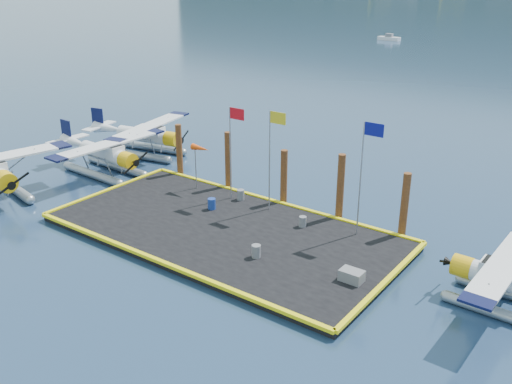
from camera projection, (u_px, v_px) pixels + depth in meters
ground at (224, 234)px, 32.85m from camera, size 4000.00×4000.00×0.00m
dock at (224, 231)px, 32.77m from camera, size 20.00×10.00×0.40m
dock_bumpers at (224, 227)px, 32.66m from camera, size 20.25×10.25×0.18m
seaplane_b at (107, 156)px, 41.53m from camera, size 8.66×9.54×3.40m
seaplane_c at (147, 138)px, 45.92m from camera, size 8.87×9.67×3.42m
seaplane_d at (510, 284)px, 25.25m from camera, size 7.69×8.47×3.02m
drum_0 at (212, 204)px, 35.13m from camera, size 0.49×0.49×0.69m
drum_1 at (256, 251)px, 29.35m from camera, size 0.48×0.48×0.68m
drum_4 at (303, 222)px, 32.80m from camera, size 0.44×0.44×0.61m
drum_5 at (241, 195)px, 36.54m from camera, size 0.48×0.48×0.67m
crate at (352, 276)px, 27.16m from camera, size 1.12×0.74×0.56m
flagpole_red at (233, 139)px, 35.32m from camera, size 1.14×0.08×6.00m
flagpole_yellow at (272, 146)px, 33.63m from camera, size 1.14×0.08×6.20m
flagpole_blue at (365, 163)px, 30.27m from camera, size 1.14×0.08×6.50m
windsock at (200, 149)px, 37.25m from camera, size 1.40×0.44×3.12m
piling_0 at (179, 152)px, 40.81m from camera, size 0.44×0.44×4.00m
piling_1 at (228, 162)px, 38.30m from camera, size 0.44×0.44×4.20m
piling_2 at (284, 179)px, 35.90m from camera, size 0.44×0.44×3.80m
piling_3 at (340, 189)px, 33.61m from camera, size 0.44×0.44×4.30m
piling_4 at (404, 207)px, 31.47m from camera, size 0.44×0.44×4.00m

